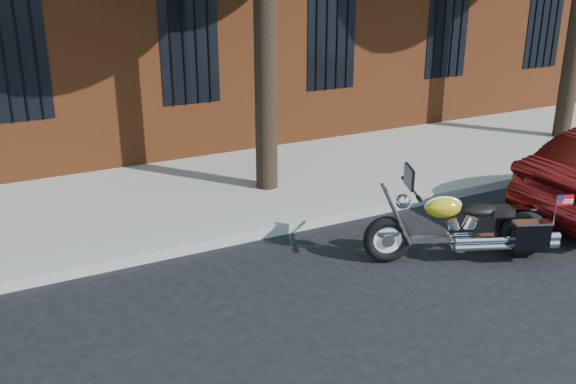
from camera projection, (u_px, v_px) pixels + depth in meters
ground at (330, 272)px, 8.17m from camera, size 120.00×120.00×0.00m
curb at (281, 228)px, 9.29m from camera, size 40.00×0.16×0.15m
sidewalk at (231, 189)px, 10.86m from camera, size 40.00×3.60×0.15m
motorcycle at (467, 229)px, 8.35m from camera, size 2.34×1.40×1.31m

